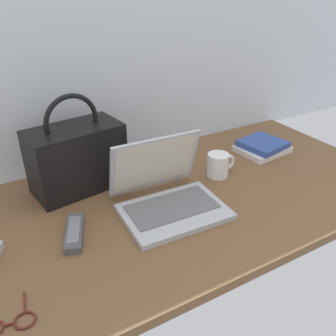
{
  "coord_description": "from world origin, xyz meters",
  "views": [
    {
      "loc": [
        -0.5,
        -0.84,
        0.68
      ],
      "look_at": [
        -0.02,
        0.0,
        0.15
      ],
      "focal_mm": 38.05,
      "sensor_mm": 36.0,
      "label": 1
    }
  ],
  "objects_px": {
    "laptop": "(167,194)",
    "book_stack": "(262,147)",
    "handbag": "(77,157)",
    "coffee_mug": "(219,165)",
    "remote_control_near": "(74,232)",
    "eyeglasses": "(9,323)"
  },
  "relations": [
    {
      "from": "laptop",
      "to": "handbag",
      "type": "bearing_deg",
      "value": 128.67
    },
    {
      "from": "remote_control_near",
      "to": "book_stack",
      "type": "xyz_separation_m",
      "value": [
        0.84,
        0.15,
        0.01
      ]
    },
    {
      "from": "laptop",
      "to": "coffee_mug",
      "type": "height_order",
      "value": "laptop"
    },
    {
      "from": "eyeglasses",
      "to": "book_stack",
      "type": "distance_m",
      "value": 1.1
    },
    {
      "from": "laptop",
      "to": "book_stack",
      "type": "height_order",
      "value": "laptop"
    },
    {
      "from": "coffee_mug",
      "to": "book_stack",
      "type": "height_order",
      "value": "coffee_mug"
    },
    {
      "from": "eyeglasses",
      "to": "book_stack",
      "type": "xyz_separation_m",
      "value": [
        1.04,
        0.37,
        0.02
      ]
    },
    {
      "from": "handbag",
      "to": "book_stack",
      "type": "bearing_deg",
      "value": -7.62
    },
    {
      "from": "remote_control_near",
      "to": "eyeglasses",
      "type": "xyz_separation_m",
      "value": [
        -0.21,
        -0.22,
        -0.01
      ]
    },
    {
      "from": "remote_control_near",
      "to": "handbag",
      "type": "xyz_separation_m",
      "value": [
        0.1,
        0.25,
        0.1
      ]
    },
    {
      "from": "eyeglasses",
      "to": "handbag",
      "type": "relative_size",
      "value": 0.35
    },
    {
      "from": "coffee_mug",
      "to": "handbag",
      "type": "distance_m",
      "value": 0.5
    },
    {
      "from": "coffee_mug",
      "to": "laptop",
      "type": "bearing_deg",
      "value": -162.45
    },
    {
      "from": "book_stack",
      "to": "handbag",
      "type": "bearing_deg",
      "value": 172.38
    },
    {
      "from": "handbag",
      "to": "laptop",
      "type": "bearing_deg",
      "value": -51.33
    },
    {
      "from": "remote_control_near",
      "to": "eyeglasses",
      "type": "relative_size",
      "value": 1.42
    },
    {
      "from": "coffee_mug",
      "to": "remote_control_near",
      "type": "relative_size",
      "value": 0.69
    },
    {
      "from": "coffee_mug",
      "to": "book_stack",
      "type": "relative_size",
      "value": 0.54
    },
    {
      "from": "laptop",
      "to": "eyeglasses",
      "type": "xyz_separation_m",
      "value": [
        -0.5,
        -0.21,
        -0.04
      ]
    },
    {
      "from": "coffee_mug",
      "to": "remote_control_near",
      "type": "height_order",
      "value": "coffee_mug"
    },
    {
      "from": "handbag",
      "to": "remote_control_near",
      "type": "bearing_deg",
      "value": -110.85
    },
    {
      "from": "coffee_mug",
      "to": "eyeglasses",
      "type": "distance_m",
      "value": 0.82
    }
  ]
}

